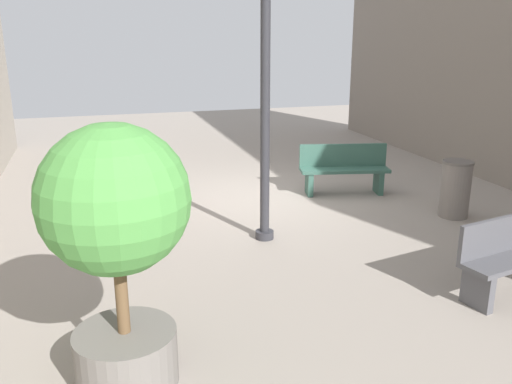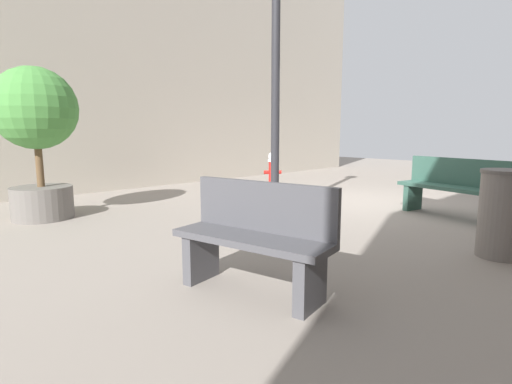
{
  "view_description": "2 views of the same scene",
  "coord_description": "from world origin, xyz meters",
  "px_view_note": "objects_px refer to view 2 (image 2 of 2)",
  "views": [
    {
      "loc": [
        2.93,
        9.41,
        3.05
      ],
      "look_at": [
        0.61,
        1.77,
        0.67
      ],
      "focal_mm": 37.95,
      "sensor_mm": 36.0,
      "label": 1
    },
    {
      "loc": [
        -4.04,
        6.9,
        1.38
      ],
      "look_at": [
        0.81,
        2.24,
        0.35
      ],
      "focal_mm": 27.82,
      "sensor_mm": 36.0,
      "label": 2
    }
  ],
  "objects_px": {
    "bench_near": "(452,186)",
    "trash_bin": "(503,214)",
    "fire_hydrant": "(273,172)",
    "street_lamp": "(276,50)",
    "bench_far": "(255,237)",
    "planter_tree": "(36,125)"
  },
  "relations": [
    {
      "from": "bench_near",
      "to": "trash_bin",
      "type": "relative_size",
      "value": 1.81
    },
    {
      "from": "fire_hydrant",
      "to": "street_lamp",
      "type": "bearing_deg",
      "value": 134.63
    },
    {
      "from": "bench_far",
      "to": "street_lamp",
      "type": "height_order",
      "value": "street_lamp"
    },
    {
      "from": "trash_bin",
      "to": "bench_far",
      "type": "bearing_deg",
      "value": 65.51
    },
    {
      "from": "trash_bin",
      "to": "bench_near",
      "type": "bearing_deg",
      "value": -56.76
    },
    {
      "from": "bench_near",
      "to": "bench_far",
      "type": "bearing_deg",
      "value": 90.0
    },
    {
      "from": "fire_hydrant",
      "to": "planter_tree",
      "type": "relative_size",
      "value": 0.39
    },
    {
      "from": "street_lamp",
      "to": "trash_bin",
      "type": "xyz_separation_m",
      "value": [
        -3.4,
        -0.04,
        -2.2
      ]
    },
    {
      "from": "bench_near",
      "to": "planter_tree",
      "type": "height_order",
      "value": "planter_tree"
    },
    {
      "from": "bench_near",
      "to": "fire_hydrant",
      "type": "bearing_deg",
      "value": 1.61
    },
    {
      "from": "planter_tree",
      "to": "street_lamp",
      "type": "height_order",
      "value": "street_lamp"
    },
    {
      "from": "bench_near",
      "to": "trash_bin",
      "type": "distance_m",
      "value": 2.18
    },
    {
      "from": "fire_hydrant",
      "to": "planter_tree",
      "type": "bearing_deg",
      "value": 83.67
    },
    {
      "from": "fire_hydrant",
      "to": "street_lamp",
      "type": "distance_m",
      "value": 3.32
    },
    {
      "from": "bench_far",
      "to": "planter_tree",
      "type": "xyz_separation_m",
      "value": [
        4.47,
        0.43,
        0.99
      ]
    },
    {
      "from": "bench_near",
      "to": "bench_far",
      "type": "xyz_separation_m",
      "value": [
        -0.0,
        4.44,
        -0.01
      ]
    },
    {
      "from": "bench_far",
      "to": "planter_tree",
      "type": "relative_size",
      "value": 0.62
    },
    {
      "from": "bench_far",
      "to": "trash_bin",
      "type": "distance_m",
      "value": 2.88
    },
    {
      "from": "fire_hydrant",
      "to": "bench_far",
      "type": "bearing_deg",
      "value": 132.28
    },
    {
      "from": "bench_near",
      "to": "street_lamp",
      "type": "relative_size",
      "value": 0.4
    },
    {
      "from": "fire_hydrant",
      "to": "bench_far",
      "type": "height_order",
      "value": "bench_far"
    },
    {
      "from": "fire_hydrant",
      "to": "street_lamp",
      "type": "height_order",
      "value": "street_lamp"
    }
  ]
}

